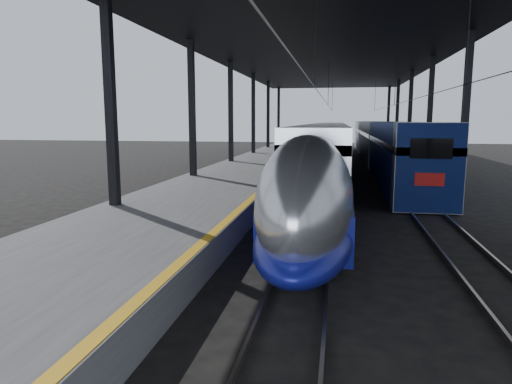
# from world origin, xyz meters

# --- Properties ---
(ground) EXTENTS (160.00, 160.00, 0.00)m
(ground) POSITION_xyz_m (0.00, 0.00, 0.00)
(ground) COLOR black
(ground) RESTS_ON ground
(platform) EXTENTS (6.00, 80.00, 1.00)m
(platform) POSITION_xyz_m (-3.50, 20.00, 0.50)
(platform) COLOR #4C4C4F
(platform) RESTS_ON ground
(yellow_strip) EXTENTS (0.30, 80.00, 0.01)m
(yellow_strip) POSITION_xyz_m (-0.70, 20.00, 1.00)
(yellow_strip) COLOR gold
(yellow_strip) RESTS_ON platform
(rails) EXTENTS (6.52, 80.00, 0.16)m
(rails) POSITION_xyz_m (4.50, 20.00, 0.08)
(rails) COLOR slate
(rails) RESTS_ON ground
(canopy) EXTENTS (18.00, 75.00, 9.47)m
(canopy) POSITION_xyz_m (1.90, 20.00, 9.12)
(canopy) COLOR black
(canopy) RESTS_ON ground
(tgv_train) EXTENTS (2.83, 65.20, 4.05)m
(tgv_train) POSITION_xyz_m (2.00, 29.21, 1.89)
(tgv_train) COLOR #B8BBBF
(tgv_train) RESTS_ON ground
(second_train) EXTENTS (3.07, 56.05, 4.23)m
(second_train) POSITION_xyz_m (7.00, 37.29, 2.15)
(second_train) COLOR navy
(second_train) RESTS_ON ground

